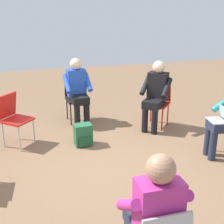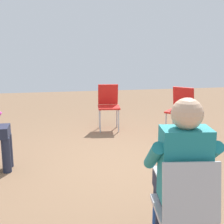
{
  "view_description": "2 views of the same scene",
  "coord_description": "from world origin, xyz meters",
  "px_view_note": "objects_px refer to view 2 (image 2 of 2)",
  "views": [
    {
      "loc": [
        3.74,
        -1.1,
        2.25
      ],
      "look_at": [
        0.02,
        -0.03,
        0.85
      ],
      "focal_mm": 50.0,
      "sensor_mm": 36.0,
      "label": 1
    },
    {
      "loc": [
        1.01,
        3.75,
        1.58
      ],
      "look_at": [
        0.23,
        -0.36,
        0.68
      ],
      "focal_mm": 50.0,
      "sensor_mm": 36.0,
      "label": 2
    }
  ],
  "objects_px": {
    "chair_southwest": "(181,108)",
    "backpack_near_laptop_user": "(187,146)",
    "person_with_laptop": "(180,169)",
    "chair_south": "(108,103)",
    "chair_north": "(185,205)"
  },
  "relations": [
    {
      "from": "chair_southwest",
      "to": "chair_north",
      "type": "distance_m",
      "value": 3.5
    },
    {
      "from": "chair_north",
      "to": "backpack_near_laptop_user",
      "type": "distance_m",
      "value": 2.42
    },
    {
      "from": "chair_south",
      "to": "backpack_near_laptop_user",
      "type": "distance_m",
      "value": 1.93
    },
    {
      "from": "chair_southwest",
      "to": "backpack_near_laptop_user",
      "type": "xyz_separation_m",
      "value": [
        0.34,
        1.06,
        -0.34
      ]
    },
    {
      "from": "chair_southwest",
      "to": "backpack_near_laptop_user",
      "type": "height_order",
      "value": "chair_southwest"
    },
    {
      "from": "chair_north",
      "to": "person_with_laptop",
      "type": "distance_m",
      "value": 0.26
    },
    {
      "from": "chair_southwest",
      "to": "person_with_laptop",
      "type": "distance_m",
      "value": 3.34
    },
    {
      "from": "person_with_laptop",
      "to": "chair_north",
      "type": "bearing_deg",
      "value": -90.0
    },
    {
      "from": "chair_southwest",
      "to": "chair_north",
      "type": "bearing_deg",
      "value": 110.45
    },
    {
      "from": "chair_north",
      "to": "person_with_laptop",
      "type": "relative_size",
      "value": 0.69
    },
    {
      "from": "chair_southwest",
      "to": "person_with_laptop",
      "type": "relative_size",
      "value": 0.69
    },
    {
      "from": "backpack_near_laptop_user",
      "to": "person_with_laptop",
      "type": "bearing_deg",
      "value": 64.05
    },
    {
      "from": "chair_north",
      "to": "backpack_near_laptop_user",
      "type": "relative_size",
      "value": 2.36
    },
    {
      "from": "chair_south",
      "to": "person_with_laptop",
      "type": "distance_m",
      "value": 3.71
    },
    {
      "from": "chair_southwest",
      "to": "person_with_laptop",
      "type": "bearing_deg",
      "value": 109.74
    }
  ]
}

